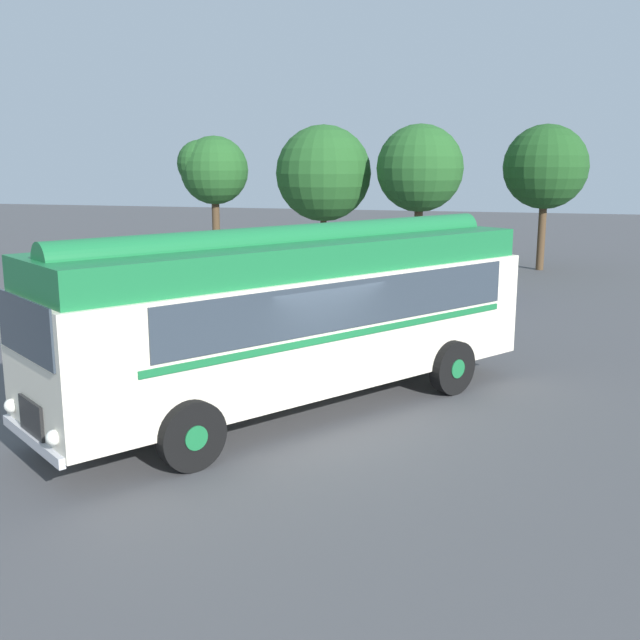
% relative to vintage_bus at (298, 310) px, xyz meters
% --- Properties ---
extents(ground_plane, '(120.00, 120.00, 0.00)m').
position_rel_vintage_bus_xyz_m(ground_plane, '(0.38, -0.74, -1.89)').
color(ground_plane, '#474749').
extents(vintage_bus, '(7.80, 9.65, 3.49)m').
position_rel_vintage_bus_xyz_m(vintage_bus, '(0.00, 0.00, 0.00)').
color(vintage_bus, silver).
rests_on(vintage_bus, ground).
extents(car_near_left, '(2.26, 4.34, 1.66)m').
position_rel_vintage_bus_xyz_m(car_near_left, '(-0.89, 13.67, -1.05)').
color(car_near_left, '#4C5156').
rests_on(car_near_left, ground).
extents(car_mid_left, '(2.13, 4.29, 1.66)m').
position_rel_vintage_bus_xyz_m(car_mid_left, '(1.80, 13.02, -1.05)').
color(car_mid_left, navy).
rests_on(car_mid_left, ground).
extents(tree_far_left, '(3.19, 3.12, 5.79)m').
position_rel_vintage_bus_xyz_m(tree_far_left, '(-10.05, 19.42, 2.38)').
color(tree_far_left, '#4C3823').
rests_on(tree_far_left, ground).
extents(tree_left_of_centre, '(4.29, 4.29, 6.24)m').
position_rel_vintage_bus_xyz_m(tree_left_of_centre, '(-4.88, 20.05, 2.24)').
color(tree_left_of_centre, '#4C3823').
rests_on(tree_left_of_centre, ground).
extents(tree_centre, '(3.72, 3.72, 6.20)m').
position_rel_vintage_bus_xyz_m(tree_centre, '(-0.40, 19.45, 2.44)').
color(tree_centre, '#4C3823').
rests_on(tree_centre, ground).
extents(tree_right_of_centre, '(3.56, 3.56, 6.18)m').
position_rel_vintage_bus_xyz_m(tree_right_of_centre, '(4.65, 20.64, 2.48)').
color(tree_right_of_centre, '#4C3823').
rests_on(tree_right_of_centre, ground).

